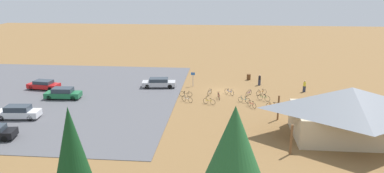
% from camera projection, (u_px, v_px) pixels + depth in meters
% --- Properties ---
extents(ground, '(160.00, 160.00, 0.00)m').
position_uv_depth(ground, '(223.00, 91.00, 51.45)').
color(ground, olive).
rests_on(ground, ground).
extents(parking_lot_asphalt, '(37.43, 35.13, 0.05)m').
position_uv_depth(parking_lot_asphalt, '(41.00, 95.00, 49.89)').
color(parking_lot_asphalt, '#56565B').
rests_on(parking_lot_asphalt, ground).
extents(bike_pavilion, '(12.73, 8.88, 5.19)m').
position_uv_depth(bike_pavilion, '(350.00, 110.00, 35.59)').
color(bike_pavilion, '#C6B28E').
rests_on(bike_pavilion, ground).
extents(trash_bin, '(0.60, 0.60, 0.90)m').
position_uv_depth(trash_bin, '(249.00, 77.00, 57.36)').
color(trash_bin, brown).
rests_on(trash_bin, ground).
extents(lot_sign, '(0.56, 0.08, 2.20)m').
position_uv_depth(lot_sign, '(193.00, 77.00, 53.56)').
color(lot_sign, '#99999E').
rests_on(lot_sign, ground).
extents(pine_center, '(2.41, 2.41, 7.15)m').
position_uv_depth(pine_center, '(71.00, 143.00, 24.44)').
color(pine_center, brown).
rests_on(pine_center, ground).
extents(pine_east, '(3.77, 3.77, 7.64)m').
position_uv_depth(pine_east, '(235.00, 143.00, 23.09)').
color(pine_east, brown).
rests_on(pine_east, ground).
extents(bicycle_orange_near_porch, '(1.57, 0.52, 0.79)m').
position_uv_depth(bicycle_orange_near_porch, '(272.00, 105.00, 44.81)').
color(bicycle_orange_near_porch, black).
rests_on(bicycle_orange_near_porch, ground).
extents(bicycle_red_edge_south, '(0.48, 1.72, 0.84)m').
position_uv_depth(bicycle_red_edge_south, '(219.00, 96.00, 48.16)').
color(bicycle_red_edge_south, black).
rests_on(bicycle_red_edge_south, ground).
extents(bicycle_silver_lone_west, '(0.63, 1.60, 0.78)m').
position_uv_depth(bicycle_silver_lone_west, '(209.00, 93.00, 49.67)').
color(bicycle_silver_lone_west, black).
rests_on(bicycle_silver_lone_west, ground).
extents(bicycle_green_near_sign, '(1.56, 0.93, 0.86)m').
position_uv_depth(bicycle_green_near_sign, '(264.00, 98.00, 47.37)').
color(bicycle_green_near_sign, black).
rests_on(bicycle_green_near_sign, ground).
extents(bicycle_teal_edge_north, '(1.52, 0.74, 0.84)m').
position_uv_depth(bicycle_teal_edge_north, '(244.00, 100.00, 46.66)').
color(bicycle_teal_edge_north, black).
rests_on(bicycle_teal_edge_north, ground).
extents(bicycle_purple_front_row, '(0.86, 1.39, 0.74)m').
position_uv_depth(bicycle_purple_front_row, '(249.00, 93.00, 49.52)').
color(bicycle_purple_front_row, black).
rests_on(bicycle_purple_front_row, ground).
extents(bicycle_white_yard_center, '(1.49, 1.01, 0.82)m').
position_uv_depth(bicycle_white_yard_center, '(187.00, 99.00, 46.89)').
color(bicycle_white_yard_center, black).
rests_on(bicycle_white_yard_center, ground).
extents(bicycle_blue_yard_right, '(1.28, 1.30, 0.89)m').
position_uv_depth(bicycle_blue_yard_right, '(229.00, 92.00, 49.87)').
color(bicycle_blue_yard_right, black).
rests_on(bicycle_blue_yard_right, ground).
extents(bicycle_yellow_by_bin, '(1.57, 0.75, 0.88)m').
position_uv_depth(bicycle_yellow_by_bin, '(209.00, 101.00, 46.01)').
color(bicycle_yellow_by_bin, black).
rests_on(bicycle_yellow_by_bin, ground).
extents(bicycle_black_yard_left, '(1.71, 0.48, 0.81)m').
position_uv_depth(bicycle_black_yard_left, '(186.00, 94.00, 49.07)').
color(bicycle_black_yard_left, black).
rests_on(bicycle_black_yard_left, ground).
extents(bicycle_orange_yard_front, '(1.47, 0.89, 0.83)m').
position_uv_depth(bicycle_orange_yard_front, '(261.00, 92.00, 49.75)').
color(bicycle_orange_yard_front, black).
rests_on(bicycle_orange_yard_front, ground).
extents(bicycle_red_mid_cluster, '(0.97, 1.49, 0.84)m').
position_uv_depth(bicycle_red_mid_cluster, '(252.00, 104.00, 44.90)').
color(bicycle_red_mid_cluster, black).
rests_on(bicycle_red_mid_cluster, ground).
extents(car_red_end_stall, '(4.58, 2.30, 1.30)m').
position_uv_depth(car_red_end_stall, '(44.00, 85.00, 52.18)').
color(car_red_end_stall, red).
rests_on(car_red_end_stall, parking_lot_asphalt).
extents(car_white_far_end, '(4.83, 2.15, 1.49)m').
position_uv_depth(car_white_far_end, '(18.00, 112.00, 41.09)').
color(car_white_far_end, white).
rests_on(car_white_far_end, parking_lot_asphalt).
extents(car_green_second_row, '(4.66, 1.96, 1.47)m').
position_uv_depth(car_green_second_row, '(63.00, 93.00, 48.00)').
color(car_green_second_row, '#1E6B3D').
rests_on(car_green_second_row, parking_lot_asphalt).
extents(car_silver_mid_lot, '(4.94, 2.24, 1.35)m').
position_uv_depth(car_silver_mid_lot, '(159.00, 83.00, 53.13)').
color(car_silver_mid_lot, '#BCBCC1').
rests_on(car_silver_mid_lot, parking_lot_asphalt).
extents(visitor_crossing_yard, '(0.39, 0.36, 1.67)m').
position_uv_depth(visitor_crossing_yard, '(304.00, 86.00, 51.01)').
color(visitor_crossing_yard, '#2D3347').
rests_on(visitor_crossing_yard, ground).
extents(visitor_at_bikes, '(0.37, 0.40, 1.64)m').
position_uv_depth(visitor_at_bikes, '(259.00, 80.00, 54.26)').
color(visitor_at_bikes, '#2D3347').
rests_on(visitor_at_bikes, ground).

